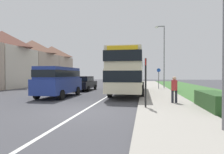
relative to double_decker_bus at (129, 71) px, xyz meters
The scene contains 13 objects.
ground_plane 9.18m from the double_decker_bus, 99.91° to the right, with size 120.00×120.00×0.00m, color #424247.
lane_marking_centre 2.75m from the double_decker_bus, 152.68° to the right, with size 0.14×60.00×0.01m, color silver.
pavement_near_side 4.39m from the double_decker_bus, 46.37° to the right, with size 3.20×68.00×0.12m, color #9E998E.
grass_verge_seaward 7.79m from the double_decker_bus, 21.86° to the right, with size 6.00×68.00×0.08m, color #3D6B33.
roadside_hedge 9.20m from the double_decker_bus, 58.22° to the right, with size 1.10×3.16×0.90m, color #2D5128.
double_decker_bus is the anchor object (origin of this frame).
parked_van_blue 6.39m from the double_decker_bus, 145.69° to the right, with size 2.11×5.11×2.34m.
parked_car_black 5.93m from the double_decker_bus, 154.16° to the left, with size 2.00×4.48×1.59m.
pedestrian_at_stop 6.90m from the double_decker_bus, 62.52° to the right, with size 0.34×0.34×1.67m.
bus_stop_sign 7.97m from the double_decker_bus, 79.39° to the right, with size 0.09×0.52×2.60m.
cycle_route_sign 6.01m from the double_decker_bus, 58.53° to the left, with size 0.44×0.08×2.52m.
street_lamp_mid 7.42m from the double_decker_bus, 58.15° to the left, with size 1.14×0.20×7.72m.
house_terrace_far_side 19.44m from the double_decker_bus, 154.84° to the left, with size 6.61×27.21×7.69m.
Camera 1 is at (2.90, -8.49, 1.77)m, focal length 29.63 mm.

